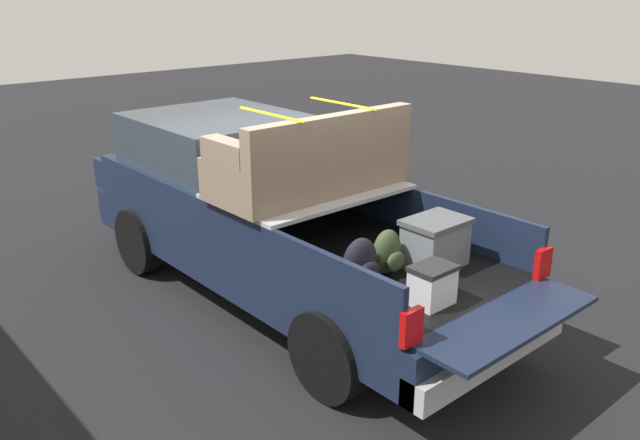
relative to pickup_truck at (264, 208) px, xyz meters
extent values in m
plane|color=black|center=(-0.37, 0.00, -0.98)|extent=(40.00, 40.00, 0.00)
cube|color=#162138|center=(-0.37, 0.00, -0.36)|extent=(5.50, 1.92, 0.46)
cube|color=black|center=(-1.57, 0.00, -0.11)|extent=(2.80, 1.80, 0.04)
cube|color=#162138|center=(-1.57, 0.93, 0.12)|extent=(2.80, 0.06, 0.50)
cube|color=#162138|center=(-1.57, -0.93, 0.12)|extent=(2.80, 0.06, 0.50)
cube|color=#162138|center=(-0.20, 0.00, 0.12)|extent=(0.06, 1.80, 0.50)
cube|color=#162138|center=(-3.25, 0.00, -0.11)|extent=(0.55, 1.80, 0.04)
cube|color=#B2B2B7|center=(-0.80, 0.00, 0.39)|extent=(1.25, 1.92, 0.04)
cube|color=#162138|center=(0.98, 0.00, 0.12)|extent=(2.30, 1.92, 0.50)
cube|color=#2D3842|center=(0.88, 0.00, 0.65)|extent=(1.94, 1.76, 0.57)
cube|color=#162138|center=(2.33, 0.00, 0.06)|extent=(0.40, 1.82, 0.38)
cube|color=#B2B2B7|center=(-3.09, 0.00, -0.47)|extent=(0.24, 1.92, 0.24)
cube|color=red|center=(-2.99, 0.88, 0.05)|extent=(0.06, 0.20, 0.28)
cube|color=red|center=(-2.99, -0.88, 0.05)|extent=(0.06, 0.20, 0.28)
cylinder|color=black|center=(1.38, 0.88, -0.57)|extent=(0.82, 0.30, 0.82)
cylinder|color=black|center=(1.38, -0.88, -0.57)|extent=(0.82, 0.30, 0.82)
cylinder|color=black|center=(-2.12, 0.88, -0.57)|extent=(0.82, 0.30, 0.82)
cylinder|color=black|center=(-2.12, -0.88, -0.57)|extent=(0.82, 0.30, 0.82)
cube|color=slate|center=(-2.18, -0.36, 0.12)|extent=(0.40, 0.55, 0.41)
cube|color=#505359|center=(-2.18, -0.36, 0.35)|extent=(0.44, 0.59, 0.05)
ellipsoid|color=#384728|center=(-2.00, 0.10, 0.12)|extent=(0.20, 0.31, 0.42)
ellipsoid|color=#384728|center=(-2.11, 0.10, 0.06)|extent=(0.09, 0.22, 0.18)
ellipsoid|color=black|center=(-2.02, 0.46, 0.13)|extent=(0.20, 0.37, 0.43)
ellipsoid|color=black|center=(-2.13, 0.46, 0.06)|extent=(0.09, 0.26, 0.19)
cube|color=white|center=(-2.67, 0.27, 0.06)|extent=(0.26, 0.34, 0.30)
cube|color=#262628|center=(-2.67, 0.27, 0.23)|extent=(0.28, 0.36, 0.04)
cube|color=#84705B|center=(-0.80, 0.00, 0.62)|extent=(0.89, 2.05, 0.42)
cube|color=#84705B|center=(-1.16, 0.00, 1.03)|extent=(0.16, 2.05, 0.40)
cube|color=#84705B|center=(-0.75, 0.93, 0.94)|extent=(0.65, 0.20, 0.22)
cube|color=#84705B|center=(-0.75, -0.92, 0.94)|extent=(0.65, 0.20, 0.22)
cube|color=yellow|center=(-0.80, 0.46, 1.24)|extent=(0.99, 0.03, 0.02)
cube|color=yellow|center=(-0.80, -0.46, 1.24)|extent=(0.99, 0.03, 0.02)
camera|label=1|loc=(-5.71, 4.13, 2.38)|focal=36.65mm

